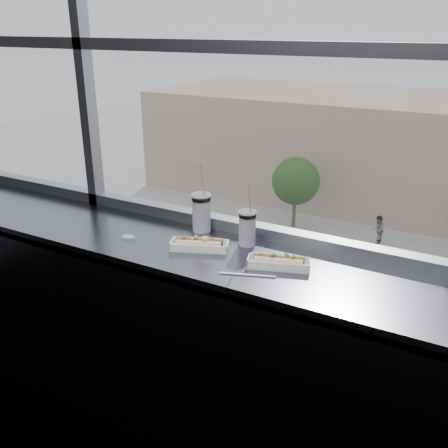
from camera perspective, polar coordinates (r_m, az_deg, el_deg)
The scene contains 16 objects.
wall_back_lower at distance 2.82m, azimuth 2.34°, elevation -11.36°, with size 6.00×6.00×0.00m, color black.
counter at distance 2.35m, azimuth -0.48°, elevation -3.98°, with size 6.00×0.55×0.06m, color slate.
counter_fascia at distance 2.45m, azimuth -3.51°, elevation -17.33°, with size 6.00×0.04×1.04m, color slate.
hotdog_tray_left at distance 2.36m, azimuth -2.82°, elevation -2.32°, with size 0.29×0.18×0.07m.
hotdog_tray_right at distance 2.20m, azimuth 6.28°, elevation -4.30°, with size 0.29×0.17×0.07m.
soda_cup_left at distance 2.55m, azimuth -2.60°, elevation 1.53°, with size 0.10×0.10×0.38m.
soda_cup_right at distance 2.39m, azimuth 2.68°, elevation -0.26°, with size 0.09×0.09×0.33m.
loose_straw at distance 2.13m, azimuth 2.67°, elevation -5.81°, with size 0.01×0.01×0.24m, color white.
wrapper at distance 2.53m, azimuth -10.87°, elevation -1.42°, with size 0.08×0.06×0.02m, color silver.
street_asphalt at distance 25.71m, azimuth 22.73°, elevation -10.55°, with size 80.00×10.00×0.06m, color black.
car_near_c at distance 21.91m, azimuth 16.71°, elevation -12.24°, with size 6.43×2.68×2.14m, color brown.
car_near_b at distance 23.47m, azimuth 2.69°, elevation -9.13°, with size 5.64×2.35×1.88m, color black.
car_far_a at distance 31.35m, azimuth 3.10°, elevation -0.76°, with size 5.81×2.42×1.94m, color black.
car_near_a at distance 25.52m, azimuth -6.70°, elevation -6.37°, with size 6.05×2.52×2.02m, color silver.
pedestrian_a at distance 32.98m, azimuth 17.20°, elevation -0.34°, with size 0.99×0.74×2.23m, color #66605B.
tree_left at distance 33.55m, azimuth 8.21°, elevation 4.86°, with size 3.20×3.20×5.00m.
Camera 1 is at (1.04, -0.62, 2.10)m, focal length 40.00 mm.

